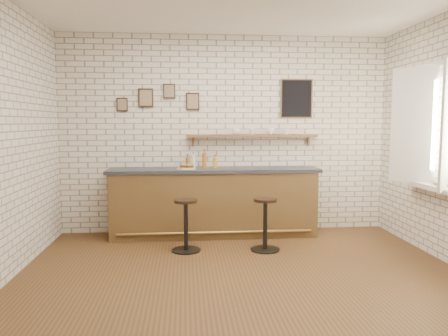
% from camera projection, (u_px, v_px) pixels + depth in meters
% --- Properties ---
extents(ground, '(5.00, 5.00, 0.00)m').
position_uv_depth(ground, '(242.00, 274.00, 4.88)').
color(ground, brown).
rests_on(ground, ground).
extents(bar_counter, '(3.10, 0.65, 1.01)m').
position_uv_depth(bar_counter, '(214.00, 202.00, 6.49)').
color(bar_counter, brown).
rests_on(bar_counter, ground).
extents(sandwich_plate, '(0.28, 0.28, 0.01)m').
position_uv_depth(sandwich_plate, '(186.00, 169.00, 6.34)').
color(sandwich_plate, white).
rests_on(sandwich_plate, bar_counter).
extents(ciabatta_sandwich, '(0.21, 0.14, 0.07)m').
position_uv_depth(ciabatta_sandwich, '(187.00, 166.00, 6.34)').
color(ciabatta_sandwich, '#AF8B48').
rests_on(ciabatta_sandwich, sandwich_plate).
extents(potato_chips, '(0.25, 0.19, 0.00)m').
position_uv_depth(potato_chips, '(185.00, 168.00, 6.34)').
color(potato_chips, gold).
rests_on(potato_chips, sandwich_plate).
extents(bitters_bottle_brown, '(0.06, 0.06, 0.20)m').
position_uv_depth(bitters_bottle_brown, '(188.00, 162.00, 6.55)').
color(bitters_bottle_brown, brown).
rests_on(bitters_bottle_brown, bar_counter).
extents(bitters_bottle_white, '(0.06, 0.06, 0.22)m').
position_uv_depth(bitters_bottle_white, '(193.00, 161.00, 6.55)').
color(bitters_bottle_white, silver).
rests_on(bitters_bottle_white, bar_counter).
extents(bitters_bottle_amber, '(0.07, 0.07, 0.27)m').
position_uv_depth(bitters_bottle_amber, '(204.00, 160.00, 6.56)').
color(bitters_bottle_amber, '#A25B1A').
rests_on(bitters_bottle_amber, bar_counter).
extents(condiment_bottle_yellow, '(0.06, 0.06, 0.19)m').
position_uv_depth(condiment_bottle_yellow, '(215.00, 162.00, 6.58)').
color(condiment_bottle_yellow, gold).
rests_on(condiment_bottle_yellow, bar_counter).
extents(bar_stool_left, '(0.38, 0.38, 0.69)m').
position_uv_depth(bar_stool_left, '(186.00, 223.00, 5.71)').
color(bar_stool_left, black).
rests_on(bar_stool_left, ground).
extents(bar_stool_right, '(0.39, 0.39, 0.69)m').
position_uv_depth(bar_stool_right, '(265.00, 223.00, 5.74)').
color(bar_stool_right, black).
rests_on(bar_stool_right, ground).
extents(wall_shelf, '(2.00, 0.18, 0.18)m').
position_uv_depth(wall_shelf, '(252.00, 136.00, 6.65)').
color(wall_shelf, brown).
rests_on(wall_shelf, ground).
extents(shelf_cup_a, '(0.16, 0.16, 0.09)m').
position_uv_depth(shelf_cup_a, '(236.00, 132.00, 6.62)').
color(shelf_cup_a, white).
rests_on(shelf_cup_a, wall_shelf).
extents(shelf_cup_b, '(0.13, 0.13, 0.09)m').
position_uv_depth(shelf_cup_b, '(252.00, 132.00, 6.64)').
color(shelf_cup_b, white).
rests_on(shelf_cup_b, wall_shelf).
extents(shelf_cup_c, '(0.15, 0.15, 0.10)m').
position_uv_depth(shelf_cup_c, '(271.00, 131.00, 6.66)').
color(shelf_cup_c, white).
rests_on(shelf_cup_c, wall_shelf).
extents(shelf_cup_d, '(0.11, 0.11, 0.08)m').
position_uv_depth(shelf_cup_d, '(287.00, 132.00, 6.69)').
color(shelf_cup_d, white).
rests_on(shelf_cup_d, wall_shelf).
extents(back_wall_decor, '(2.96, 0.02, 0.56)m').
position_uv_depth(back_wall_decor, '(240.00, 99.00, 6.65)').
color(back_wall_decor, black).
rests_on(back_wall_decor, ground).
extents(window_sill, '(0.20, 1.35, 0.06)m').
position_uv_depth(window_sill, '(435.00, 187.00, 5.30)').
color(window_sill, white).
rests_on(window_sill, ground).
extents(casement_window, '(0.40, 1.30, 1.56)m').
position_uv_depth(casement_window, '(435.00, 125.00, 5.22)').
color(casement_window, white).
rests_on(casement_window, ground).
extents(book_lower, '(0.23, 0.28, 0.02)m').
position_uv_depth(book_lower, '(436.00, 185.00, 5.24)').
color(book_lower, tan).
rests_on(book_lower, window_sill).
extents(book_upper, '(0.16, 0.22, 0.02)m').
position_uv_depth(book_upper, '(435.00, 183.00, 5.27)').
color(book_upper, tan).
rests_on(book_upper, book_lower).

